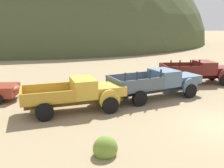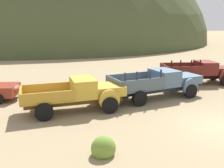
{
  "view_description": "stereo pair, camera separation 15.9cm",
  "coord_description": "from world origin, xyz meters",
  "views": [
    {
      "loc": [
        -9.41,
        -8.06,
        4.87
      ],
      "look_at": [
        -3.59,
        5.98,
        1.16
      ],
      "focal_mm": 39.15,
      "sensor_mm": 36.0,
      "label": 1
    },
    {
      "loc": [
        -9.27,
        -8.12,
        4.87
      ],
      "look_at": [
        -3.59,
        5.98,
        1.16
      ],
      "focal_mm": 39.15,
      "sensor_mm": 36.0,
      "label": 2
    }
  ],
  "objects": [
    {
      "name": "truck_oxblood",
      "position": [
        5.46,
        7.76,
        1.0
      ],
      "size": [
        6.39,
        3.76,
        2.16
      ],
      "rotation": [
        0.0,
        0.0,
        -0.29
      ],
      "color": "black",
      "rests_on": "ground"
    },
    {
      "name": "bush_between_trucks",
      "position": [
        -6.41,
        -0.12,
        0.25
      ],
      "size": [
        0.97,
        0.87,
        0.98
      ],
      "color": "olive",
      "rests_on": "ground"
    },
    {
      "name": "hill_far_left",
      "position": [
        3.65,
        68.49,
        0.0
      ],
      "size": [
        87.23,
        84.35,
        53.78
      ],
      "primitive_type": "ellipsoid",
      "color": "#424C2D",
      "rests_on": "ground"
    },
    {
      "name": "truck_chalk_blue",
      "position": [
        0.01,
        5.67,
        1.01
      ],
      "size": [
        6.68,
        2.69,
        2.16
      ],
      "rotation": [
        0.0,
        0.0,
        0.05
      ],
      "color": "#262D39",
      "rests_on": "ground"
    },
    {
      "name": "truck_faded_yellow",
      "position": [
        -5.81,
        5.12,
        0.99
      ],
      "size": [
        5.95,
        2.7,
        1.89
      ],
      "rotation": [
        0.0,
        0.0,
        -0.07
      ],
      "color": "brown",
      "rests_on": "ground"
    },
    {
      "name": "bush_front_left",
      "position": [
        3.65,
        11.69,
        0.24
      ],
      "size": [
        1.26,
        1.13,
        0.89
      ],
      "color": "olive",
      "rests_on": "ground"
    }
  ]
}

